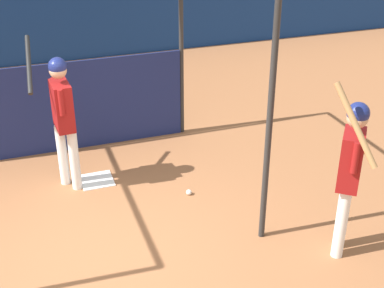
{
  "coord_description": "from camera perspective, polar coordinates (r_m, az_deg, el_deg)",
  "views": [
    {
      "loc": [
        -0.59,
        -4.82,
        3.89
      ],
      "look_at": [
        1.25,
        0.44,
        1.01
      ],
      "focal_mm": 50.0,
      "sensor_mm": 36.0,
      "label": 1
    }
  ],
  "objects": [
    {
      "name": "baseball",
      "position": [
        7.17,
        -0.34,
        -5.17
      ],
      "size": [
        0.07,
        0.07,
        0.07
      ],
      "color": "white",
      "rests_on": "ground"
    },
    {
      "name": "batting_cage",
      "position": [
        7.62,
        -14.44,
        5.76
      ],
      "size": [
        4.06,
        3.07,
        2.92
      ],
      "color": "#282828",
      "rests_on": "ground"
    },
    {
      "name": "player_batter",
      "position": [
        7.07,
        -13.7,
        3.45
      ],
      "size": [
        0.53,
        0.89,
        1.99
      ],
      "rotation": [
        0.0,
        0.0,
        1.64
      ],
      "color": "white",
      "rests_on": "ground"
    },
    {
      "name": "outfield_wall",
      "position": [
        12.41,
        -16.22,
        11.58
      ],
      "size": [
        24.0,
        0.12,
        1.48
      ],
      "color": "navy",
      "rests_on": "ground"
    },
    {
      "name": "home_plate",
      "position": [
        7.6,
        -10.1,
        -3.84
      ],
      "size": [
        0.44,
        0.44,
        0.02
      ],
      "color": "white",
      "rests_on": "ground"
    },
    {
      "name": "ground_plane",
      "position": [
        6.22,
        -9.74,
        -11.81
      ],
      "size": [
        60.0,
        60.0,
        0.0
      ],
      "primitive_type": "plane",
      "color": "#935B38"
    },
    {
      "name": "player_waiting",
      "position": [
        5.84,
        16.52,
        -2.29
      ],
      "size": [
        0.58,
        0.76,
        2.12
      ],
      "rotation": [
        0.0,
        0.0,
        -2.23
      ],
      "color": "white",
      "rests_on": "ground"
    }
  ]
}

